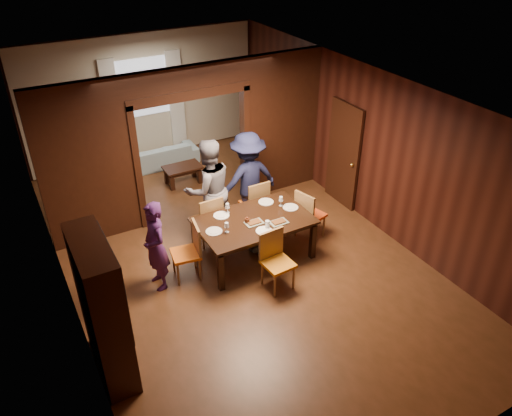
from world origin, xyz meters
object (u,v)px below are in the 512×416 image
person_purple (156,246)px  chair_near (278,262)px  coffee_table (183,175)px  sofa (161,155)px  dining_table (254,238)px  chair_right (311,214)px  person_navy (248,178)px  chair_far_r (254,202)px  chair_far_l (208,219)px  chair_left (185,252)px  hutch (103,310)px  person_grey (209,190)px

person_purple → chair_near: (1.64, -0.96, -0.27)m
coffee_table → sofa: bearing=96.5°
dining_table → chair_right: 1.20m
person_purple → sofa: 4.36m
person_navy → chair_far_r: (0.01, -0.19, -0.42)m
person_purple → chair_far_r: person_purple is taller
sofa → chair_far_l: (-0.30, -3.35, 0.24)m
chair_left → hutch: size_ratio=0.48×
dining_table → coffee_table: 3.08m
sofa → chair_left: bearing=75.7°
person_purple → person_navy: (2.16, 1.01, 0.15)m
dining_table → hutch: size_ratio=0.95×
person_grey → hutch: 3.27m
dining_table → chair_right: size_ratio=1.96×
chair_far_l → person_grey: bearing=-125.1°
person_grey → sofa: (0.17, 3.15, -0.69)m
person_grey → dining_table: bearing=109.9°
sofa → chair_far_l: 3.37m
dining_table → chair_far_l: size_ratio=1.96×
sofa → dining_table: size_ratio=0.90×
chair_near → coffee_table: bearing=86.2°
person_navy → chair_far_r: 0.46m
chair_far_l → sofa: bearing=-95.7°
chair_left → hutch: bearing=-42.0°
sofa → hutch: 5.99m
chair_right → person_navy: bearing=18.9°
coffee_table → chair_left: (-1.14, -3.01, 0.28)m
hutch → chair_left: bearing=38.9°
coffee_table → hutch: size_ratio=0.40×
chair_far_r → chair_right: bearing=129.3°
coffee_table → chair_left: 3.23m
person_purple → chair_left: (0.47, -0.01, -0.27)m
sofa → chair_far_r: (0.69, -3.26, 0.24)m
sofa → person_navy: bearing=102.1°
person_purple → sofa: bearing=156.3°
sofa → chair_left: size_ratio=1.76×
hutch → chair_right: bearing=17.5°
person_grey → chair_right: (1.56, -0.94, -0.46)m
chair_far_l → chair_near: 1.74m
person_grey → chair_far_l: person_grey is taller
person_grey → dining_table: 1.20m
sofa → chair_near: bearing=91.4°
chair_far_l → chair_far_r: same height
chair_left → person_navy: bearing=130.3°
sofa → hutch: size_ratio=0.85×
person_grey → sofa: size_ratio=1.11×
hutch → sofa: bearing=64.2°
person_navy → chair_near: size_ratio=1.86×
chair_right → sofa: bearing=2.8°
person_navy → dining_table: bearing=64.7°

